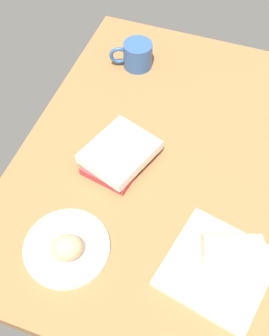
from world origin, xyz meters
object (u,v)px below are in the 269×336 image
object	(u,v)px
breakfast_wrap	(232,249)
coffee_mug	(137,55)
round_plate	(67,248)
sauce_cup	(204,280)
square_plate	(217,269)
book_stack	(120,154)
scone_pastry	(67,248)

from	to	relation	value
breakfast_wrap	coffee_mug	bearing A→B (deg)	18.23
round_plate	breakfast_wrap	size ratio (longest dim) A/B	1.55
round_plate	coffee_mug	xyz separation A→B (cm)	(-68.01, -6.11, 3.66)
sauce_cup	round_plate	bearing A→B (deg)	-86.15
sauce_cup	square_plate	bearing A→B (deg)	154.60
sauce_cup	breakfast_wrap	distance (cm)	9.61
square_plate	sauce_cup	size ratio (longest dim) A/B	4.03
sauce_cup	book_stack	size ratio (longest dim) A/B	0.25
sauce_cup	breakfast_wrap	bearing A→B (deg)	154.60
breakfast_wrap	book_stack	size ratio (longest dim) A/B	0.59
book_stack	coffee_mug	world-z (taller)	coffee_mug
sauce_cup	coffee_mug	size ratio (longest dim) A/B	0.42
coffee_mug	round_plate	bearing A→B (deg)	5.14
square_plate	book_stack	distance (cm)	39.73
scone_pastry	square_plate	xyz separation A→B (cm)	(-8.40, 34.02, -3.79)
breakfast_wrap	book_stack	world-z (taller)	breakfast_wrap
sauce_cup	breakfast_wrap	xyz separation A→B (cm)	(-8.43, 4.00, 2.32)
book_stack	scone_pastry	bearing A→B (deg)	-2.46
book_stack	coffee_mug	bearing A→B (deg)	-167.24
scone_pastry	coffee_mug	bearing A→B (deg)	-173.91
coffee_mug	sauce_cup	bearing A→B (deg)	30.80
round_plate	sauce_cup	size ratio (longest dim) A/B	3.64
breakfast_wrap	coffee_mug	distance (cm)	71.82
book_stack	coffee_mug	xyz separation A→B (cm)	(-38.61, -8.74, 1.61)
breakfast_wrap	coffee_mug	world-z (taller)	breakfast_wrap
round_plate	sauce_cup	xyz separation A→B (cm)	(-2.23, 33.10, 2.18)
sauce_cup	book_stack	bearing A→B (deg)	-131.72
round_plate	book_stack	distance (cm)	29.59
square_plate	book_stack	size ratio (longest dim) A/B	1.01
square_plate	coffee_mug	world-z (taller)	coffee_mug
sauce_cup	book_stack	distance (cm)	40.82
scone_pastry	coffee_mug	distance (cm)	69.89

